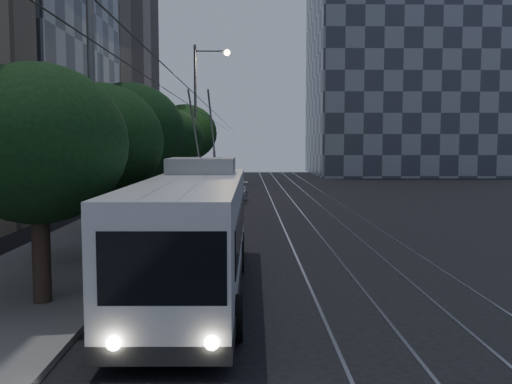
{
  "coord_description": "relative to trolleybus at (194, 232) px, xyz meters",
  "views": [
    {
      "loc": [
        -1.51,
        -17.29,
        4.06
      ],
      "look_at": [
        -1.14,
        3.21,
        2.26
      ],
      "focal_mm": 40.0,
      "sensor_mm": 36.0,
      "label": 1
    }
  ],
  "objects": [
    {
      "name": "tree_3",
      "position": [
        -3.6,
        23.21,
        2.66
      ],
      "size": [
        4.34,
        4.34,
        6.27
      ],
      "color": "black",
      "rests_on": "ground"
    },
    {
      "name": "trolleybus",
      "position": [
        0.0,
        0.0,
        0.0
      ],
      "size": [
        2.66,
        12.0,
        5.63
      ],
      "rotation": [
        0.0,
        0.0,
        -0.01
      ],
      "color": "silver",
      "rests_on": "ground"
    },
    {
      "name": "tree_5",
      "position": [
        -3.6,
        35.38,
        3.12
      ],
      "size": [
        4.86,
        4.86,
        6.97
      ],
      "color": "black",
      "rests_on": "ground"
    },
    {
      "name": "sidewalk",
      "position": [
        -4.6,
        22.07,
        -1.57
      ],
      "size": [
        5.0,
        90.0,
        0.15
      ],
      "primitive_type": "cube",
      "color": "slate",
      "rests_on": "ground"
    },
    {
      "name": "tree_0",
      "position": [
        -3.6,
        -1.43,
        2.36
      ],
      "size": [
        4.29,
        4.29,
        5.96
      ],
      "color": "black",
      "rests_on": "ground"
    },
    {
      "name": "building_tan_far",
      "position": [
        -16.1,
        44.07,
        15.78
      ],
      "size": [
        14.4,
        22.4,
        34.8
      ],
      "color": "gray",
      "rests_on": "ground"
    },
    {
      "name": "car_white_d",
      "position": [
        -0.31,
        31.57,
        -0.96
      ],
      "size": [
        2.15,
        4.2,
        1.37
      ],
      "primitive_type": "imported",
      "rotation": [
        0.0,
        0.0,
        0.14
      ],
      "color": "white",
      "rests_on": "ground"
    },
    {
      "name": "car_white_a",
      "position": [
        -0.11,
        20.59,
        -0.87
      ],
      "size": [
        3.22,
        4.86,
        1.54
      ],
      "primitive_type": "imported",
      "rotation": [
        0.0,
        0.0,
        -0.34
      ],
      "color": "#B7B6BB",
      "rests_on": "ground"
    },
    {
      "name": "car_white_b",
      "position": [
        0.2,
        23.08,
        -0.97
      ],
      "size": [
        2.95,
        4.93,
        1.34
      ],
      "primitive_type": "imported",
      "rotation": [
        0.0,
        0.0,
        -0.25
      ],
      "color": "silver",
      "rests_on": "ground"
    },
    {
      "name": "building_distant_right",
      "position": [
        20.9,
        57.07,
        10.36
      ],
      "size": [
        22.0,
        18.0,
        24.0
      ],
      "primitive_type": "cube",
      "color": "#373C46",
      "rests_on": "ground"
    },
    {
      "name": "overhead_wires",
      "position": [
        -2.07,
        22.07,
        1.83
      ],
      "size": [
        2.23,
        90.0,
        6.0
      ],
      "color": "black",
      "rests_on": "ground"
    },
    {
      "name": "pickup_silver",
      "position": [
        -1.4,
        10.89,
        -0.91
      ],
      "size": [
        3.24,
        5.62,
        1.48
      ],
      "primitive_type": "imported",
      "rotation": [
        0.0,
        0.0,
        -0.15
      ],
      "color": "silver",
      "rests_on": "ground"
    },
    {
      "name": "tree_4",
      "position": [
        -3.6,
        32.07,
        3.19
      ],
      "size": [
        5.18,
        5.18,
        7.18
      ],
      "color": "black",
      "rests_on": "ground"
    },
    {
      "name": "car_white_c",
      "position": [
        -1.4,
        29.14,
        -0.88
      ],
      "size": [
        2.17,
        4.79,
        1.52
      ],
      "primitive_type": "imported",
      "rotation": [
        0.0,
        0.0,
        0.12
      ],
      "color": "silver",
      "rests_on": "ground"
    },
    {
      "name": "tree_2",
      "position": [
        -4.1,
        11.72,
        2.81
      ],
      "size": [
        5.28,
        5.28,
        6.84
      ],
      "color": "black",
      "rests_on": "ground"
    },
    {
      "name": "tram_rails",
      "position": [
        5.4,
        22.07,
        -1.64
      ],
      "size": [
        4.52,
        90.0,
        0.02
      ],
      "color": "#919299",
      "rests_on": "ground"
    },
    {
      "name": "streetlamp_far",
      "position": [
        -1.87,
        26.96,
        4.99
      ],
      "size": [
        2.65,
        0.44,
        11.12
      ],
      "color": "#57575A",
      "rests_on": "ground"
    },
    {
      "name": "ground",
      "position": [
        2.9,
        2.07,
        -1.64
      ],
      "size": [
        120.0,
        120.0,
        0.0
      ],
      "primitive_type": "plane",
      "color": "black",
      "rests_on": "ground"
    },
    {
      "name": "streetlamp_near",
      "position": [
        -2.28,
        0.13,
        4.19
      ],
      "size": [
        2.35,
        0.44,
        9.65
      ],
      "color": "#57575A",
      "rests_on": "ground"
    },
    {
      "name": "tree_1",
      "position": [
        -3.6,
        4.21,
        2.42
      ],
      "size": [
        4.42,
        4.42,
        6.07
      ],
      "color": "black",
      "rests_on": "ground"
    }
  ]
}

